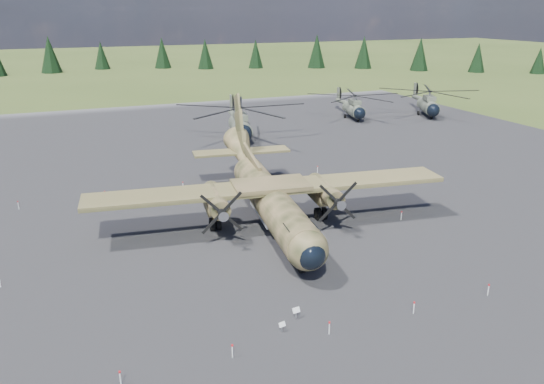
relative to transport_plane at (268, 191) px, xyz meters
name	(u,v)px	position (x,y,z in m)	size (l,w,h in m)	color
ground	(228,249)	(-4.99, -4.02, -2.97)	(500.00, 500.00, 0.00)	#515E29
apron	(197,208)	(-4.99, 5.98, -2.97)	(120.00, 120.00, 0.04)	#59585D
transport_plane	(268,191)	(0.00, 0.00, 0.00)	(31.43, 28.38, 10.34)	#383B20
helicopter_near	(240,116)	(7.86, 30.88, 0.59)	(23.27, 24.76, 5.02)	#666A5C
helicopter_mid	(354,102)	(31.24, 38.50, 0.04)	(19.91, 20.98, 4.24)	#666A5C
helicopter_far	(429,98)	(44.78, 35.69, 0.32)	(24.01, 24.01, 4.64)	#666A5C
info_placard_left	(282,325)	(-5.48, -16.24, -2.53)	(0.45, 0.25, 0.66)	gray
info_placard_right	(296,311)	(-4.10, -15.23, -2.46)	(0.51, 0.26, 0.76)	gray
barrier_fence	(223,245)	(-5.45, -4.10, -2.46)	(33.12, 29.62, 0.85)	white
treeline	(265,200)	(-2.91, -6.87, 1.93)	(297.38, 289.24, 10.94)	black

